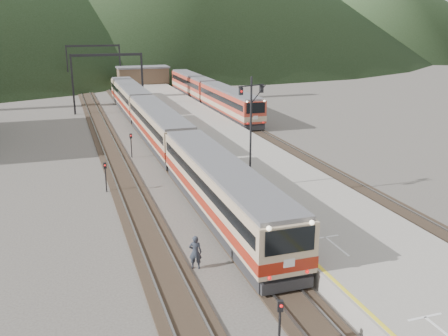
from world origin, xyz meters
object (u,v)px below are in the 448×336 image
object	(u,v)px
signal_mast	(251,122)
worker	(195,252)
second_train	(209,94)
main_train	(159,126)

from	to	relation	value
signal_mast	worker	size ratio (longest dim) A/B	4.25
second_train	signal_mast	xyz separation A→B (m)	(-8.58, -39.01, 3.81)
second_train	worker	xyz separation A→B (m)	(-14.86, -47.51, -0.97)
second_train	signal_mast	size ratio (longest dim) A/B	4.77
main_train	worker	world-z (taller)	main_train
signal_mast	worker	distance (m)	11.60
second_train	worker	distance (m)	49.79
second_train	signal_mast	bearing A→B (deg)	-102.40
main_train	second_train	xyz separation A→B (m)	(11.50, 20.95, -0.16)
main_train	worker	distance (m)	26.80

